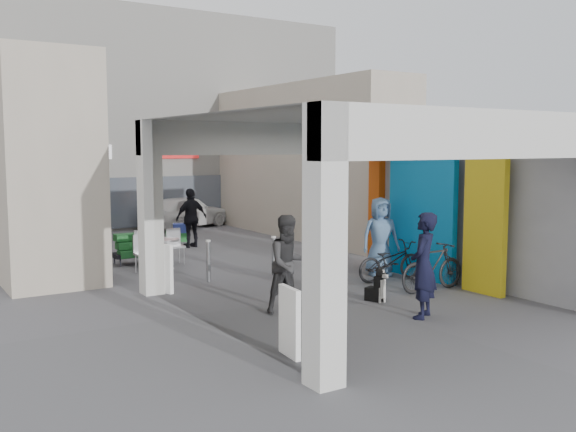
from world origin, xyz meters
TOP-DOWN VIEW (x-y plane):
  - ground at (0.00, 0.00)m, footprint 90.00×90.00m
  - arcade_canopy at (0.54, -0.82)m, footprint 6.40×6.45m
  - far_building at (-0.00, 13.99)m, footprint 18.00×4.08m
  - plaza_bldg_left at (-4.50, 7.50)m, footprint 2.00×9.00m
  - plaza_bldg_right at (4.50, 7.50)m, footprint 2.00×9.00m
  - bollard_left at (-1.54, 2.42)m, footprint 0.09×0.09m
  - bollard_center at (0.06, 2.28)m, footprint 0.09×0.09m
  - bollard_right at (1.53, 2.34)m, footprint 0.09×0.09m
  - advert_board_near at (-2.75, -2.81)m, footprint 0.15×0.56m
  - advert_board_far at (-2.75, 1.99)m, footprint 0.21×0.55m
  - cafe_set at (-1.92, 4.61)m, footprint 1.48×1.20m
  - produce_stand at (-2.14, 5.47)m, footprint 1.16×0.63m
  - crate_stack at (0.36, 8.48)m, footprint 0.55×0.49m
  - border_collie at (0.45, -0.98)m, footprint 0.25×0.50m
  - man_with_dog at (0.33, -2.30)m, footprint 0.81×0.74m
  - man_back_turned at (-1.44, -0.74)m, footprint 0.91×0.74m
  - man_elderly at (2.14, 0.95)m, footprint 1.03×0.84m
  - man_crates at (0.16, 7.17)m, footprint 1.08×0.58m
  - bicycle_front at (1.93, 0.36)m, footprint 1.73×0.72m
  - bicycle_rear at (1.98, -0.89)m, footprint 1.69×0.49m
  - white_van at (1.82, 11.50)m, footprint 3.85×2.71m

SIDE VIEW (x-z plane):
  - ground at x=0.00m, z-range 0.00..0.00m
  - border_collie at x=0.45m, z-range -0.07..0.62m
  - crate_stack at x=0.36m, z-range 0.00..0.56m
  - produce_stand at x=-2.14m, z-range -0.08..0.68m
  - cafe_set at x=-1.92m, z-range -0.13..0.77m
  - bicycle_front at x=1.93m, z-range 0.00..0.89m
  - bollard_center at x=0.06m, z-range 0.00..0.90m
  - bollard_left at x=-1.54m, z-range 0.00..0.91m
  - bollard_right at x=1.53m, z-range 0.00..0.93m
  - advert_board_near at x=-2.75m, z-range 0.01..1.01m
  - advert_board_far at x=-2.75m, z-range 0.01..1.01m
  - bicycle_rear at x=1.98m, z-range 0.00..1.02m
  - white_van at x=1.82m, z-range 0.00..1.22m
  - man_crates at x=0.16m, z-range 0.00..1.76m
  - man_back_turned at x=-1.44m, z-range 0.00..1.76m
  - man_elderly at x=2.14m, z-range 0.00..1.82m
  - man_with_dog at x=0.33m, z-range 0.00..1.85m
  - arcade_canopy at x=0.54m, z-range -0.90..5.50m
  - plaza_bldg_left at x=-4.50m, z-range 0.00..5.00m
  - plaza_bldg_right at x=4.50m, z-range 0.00..5.00m
  - far_building at x=0.00m, z-range -0.01..7.99m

